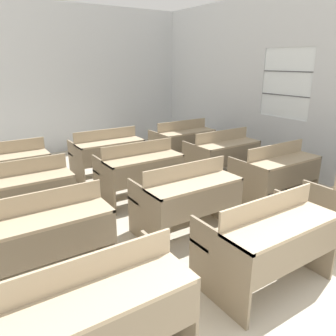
{
  "coord_description": "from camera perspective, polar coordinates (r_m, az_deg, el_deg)",
  "views": [
    {
      "loc": [
        -2.16,
        -0.3,
        1.95
      ],
      "look_at": [
        -0.1,
        2.83,
        0.73
      ],
      "focal_mm": 35.0,
      "sensor_mm": 36.0,
      "label": 1
    }
  ],
  "objects": [
    {
      "name": "wall_back",
      "position": [
        7.7,
        -17.66,
        14.36
      ],
      "size": [
        5.76,
        0.06,
        3.13
      ],
      "color": "silver",
      "rests_on": "ground_plane"
    },
    {
      "name": "wall_right_with_window",
      "position": [
        6.32,
        19.74,
        13.52
      ],
      "size": [
        0.06,
        7.05,
        3.13
      ],
      "color": "silver",
      "rests_on": "ground_plane"
    },
    {
      "name": "bench_front_left",
      "position": [
        2.29,
        -12.22,
        -23.04
      ],
      "size": [
        1.13,
        0.73,
        0.85
      ],
      "color": "#82735C",
      "rests_on": "ground_plane"
    },
    {
      "name": "bench_front_center",
      "position": [
        3.09,
        17.0,
        -11.64
      ],
      "size": [
        1.13,
        0.73,
        0.85
      ],
      "color": "#7E6F58",
      "rests_on": "ground_plane"
    },
    {
      "name": "bench_second_left",
      "position": [
        3.25,
        -20.62,
        -10.51
      ],
      "size": [
        1.13,
        0.73,
        0.85
      ],
      "color": "#7E6E57",
      "rests_on": "ground_plane"
    },
    {
      "name": "bench_second_center",
      "position": [
        3.82,
        3.34,
        -4.94
      ],
      "size": [
        1.13,
        0.73,
        0.85
      ],
      "color": "#7F7059",
      "rests_on": "ground_plane"
    },
    {
      "name": "bench_second_right",
      "position": [
        4.91,
        18.26,
        -0.55
      ],
      "size": [
        1.13,
        0.73,
        0.85
      ],
      "color": "#796A53",
      "rests_on": "ground_plane"
    },
    {
      "name": "bench_third_left",
      "position": [
        4.29,
        -24.11,
        -3.91
      ],
      "size": [
        1.13,
        0.73,
        0.85
      ],
      "color": "#7B6C55",
      "rests_on": "ground_plane"
    },
    {
      "name": "bench_third_center",
      "position": [
        4.77,
        -4.95,
        -0.22
      ],
      "size": [
        1.13,
        0.73,
        0.85
      ],
      "color": "#7A6B54",
      "rests_on": "ground_plane"
    },
    {
      "name": "bench_third_right",
      "position": [
        5.65,
        9.47,
        2.52
      ],
      "size": [
        1.13,
        0.73,
        0.85
      ],
      "color": "#7D6E57",
      "rests_on": "ground_plane"
    },
    {
      "name": "bench_back_left",
      "position": [
        5.35,
        -26.19,
        -0.02
      ],
      "size": [
        1.13,
        0.73,
        0.85
      ],
      "color": "#7C6D56",
      "rests_on": "ground_plane"
    },
    {
      "name": "bench_back_center",
      "position": [
        5.76,
        -10.5,
        2.76
      ],
      "size": [
        1.13,
        0.73,
        0.85
      ],
      "color": "#7F7059",
      "rests_on": "ground_plane"
    },
    {
      "name": "bench_back_right",
      "position": [
        6.51,
        2.61,
        4.79
      ],
      "size": [
        1.13,
        0.73,
        0.85
      ],
      "color": "#7C6D56",
      "rests_on": "ground_plane"
    },
    {
      "name": "wastepaper_bin",
      "position": [
        7.66,
        5.7,
        4.36
      ],
      "size": [
        0.22,
        0.22,
        0.3
      ],
      "color": "#33477A",
      "rests_on": "ground_plane"
    }
  ]
}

